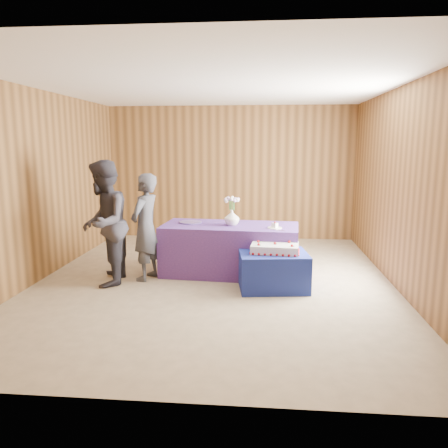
# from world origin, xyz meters

# --- Properties ---
(ground) EXTENTS (6.00, 6.00, 0.00)m
(ground) POSITION_xyz_m (0.00, 0.00, 0.00)
(ground) COLOR tan
(ground) RESTS_ON ground
(room_shell) EXTENTS (5.04, 6.04, 2.72)m
(room_shell) POSITION_xyz_m (0.00, 0.00, 1.80)
(room_shell) COLOR brown
(room_shell) RESTS_ON ground
(cake_table) EXTENTS (0.98, 0.81, 0.50)m
(cake_table) POSITION_xyz_m (0.83, -0.24, 0.25)
(cake_table) COLOR #1B1E95
(cake_table) RESTS_ON ground
(serving_table) EXTENTS (2.06, 1.04, 0.75)m
(serving_table) POSITION_xyz_m (0.20, 0.40, 0.38)
(serving_table) COLOR #5D328B
(serving_table) RESTS_ON ground
(sheet_cake) EXTENTS (0.69, 0.50, 0.15)m
(sheet_cake) POSITION_xyz_m (0.85, -0.22, 0.56)
(sheet_cake) COLOR white
(sheet_cake) RESTS_ON cake_table
(vase) EXTENTS (0.23, 0.23, 0.23)m
(vase) POSITION_xyz_m (0.22, 0.37, 0.87)
(vase) COLOR white
(vase) RESTS_ON serving_table
(flower_spray) EXTENTS (0.23, 0.23, 0.18)m
(flower_spray) POSITION_xyz_m (0.22, 0.37, 1.13)
(flower_spray) COLOR #316D2B
(flower_spray) RESTS_ON vase
(platter) EXTENTS (0.35, 0.35, 0.02)m
(platter) POSITION_xyz_m (-0.42, 0.50, 0.76)
(platter) COLOR #5B478E
(platter) RESTS_ON serving_table
(plate) EXTENTS (0.27, 0.27, 0.01)m
(plate) POSITION_xyz_m (0.85, 0.19, 0.76)
(plate) COLOR white
(plate) RESTS_ON serving_table
(cake_slice) EXTENTS (0.10, 0.10, 0.09)m
(cake_slice) POSITION_xyz_m (0.85, 0.19, 0.80)
(cake_slice) COLOR white
(cake_slice) RESTS_ON plate
(knife) EXTENTS (0.24, 0.13, 0.00)m
(knife) POSITION_xyz_m (0.87, 0.06, 0.75)
(knife) COLOR silver
(knife) RESTS_ON serving_table
(guest_left) EXTENTS (0.50, 0.64, 1.53)m
(guest_left) POSITION_xyz_m (-0.99, 0.02, 0.77)
(guest_left) COLOR #3C3E47
(guest_left) RESTS_ON ground
(guest_right) EXTENTS (0.76, 0.92, 1.73)m
(guest_right) POSITION_xyz_m (-1.49, -0.25, 0.86)
(guest_right) COLOR #302F38
(guest_right) RESTS_ON ground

